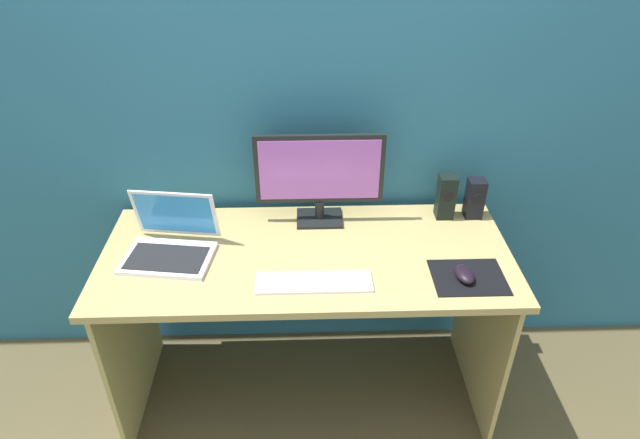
# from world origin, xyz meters

# --- Properties ---
(ground_plane) EXTENTS (8.00, 8.00, 0.00)m
(ground_plane) POSITION_xyz_m (0.00, 0.00, 0.00)
(ground_plane) COLOR brown
(wall_back) EXTENTS (6.00, 0.04, 2.50)m
(wall_back) POSITION_xyz_m (0.00, 0.38, 1.25)
(wall_back) COLOR #296484
(wall_back) RESTS_ON ground_plane
(desk) EXTENTS (1.50, 0.64, 0.76)m
(desk) POSITION_xyz_m (0.00, 0.00, 0.60)
(desk) COLOR tan
(desk) RESTS_ON ground_plane
(monitor) EXTENTS (0.49, 0.14, 0.37)m
(monitor) POSITION_xyz_m (0.06, 0.22, 0.96)
(monitor) COLOR black
(monitor) RESTS_ON desk
(speaker_right) EXTENTS (0.07, 0.07, 0.16)m
(speaker_right) POSITION_xyz_m (0.67, 0.23, 0.84)
(speaker_right) COLOR black
(speaker_right) RESTS_ON desk
(speaker_near_monitor) EXTENTS (0.07, 0.07, 0.18)m
(speaker_near_monitor) POSITION_xyz_m (0.55, 0.23, 0.85)
(speaker_near_monitor) COLOR black
(speaker_near_monitor) RESTS_ON desk
(laptop) EXTENTS (0.34, 0.30, 0.22)m
(laptop) POSITION_xyz_m (-0.49, 0.01, 0.80)
(laptop) COLOR white
(laptop) RESTS_ON desk
(keyboard_external) EXTENTS (0.39, 0.11, 0.01)m
(keyboard_external) POSITION_xyz_m (0.02, -0.18, 0.76)
(keyboard_external) COLOR white
(keyboard_external) RESTS_ON desk
(mousepad) EXTENTS (0.25, 0.20, 0.00)m
(mousepad) POSITION_xyz_m (0.55, -0.16, 0.76)
(mousepad) COLOR black
(mousepad) RESTS_ON desk
(mouse) EXTENTS (0.07, 0.11, 0.04)m
(mouse) POSITION_xyz_m (0.54, -0.17, 0.78)
(mouse) COLOR black
(mouse) RESTS_ON mousepad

